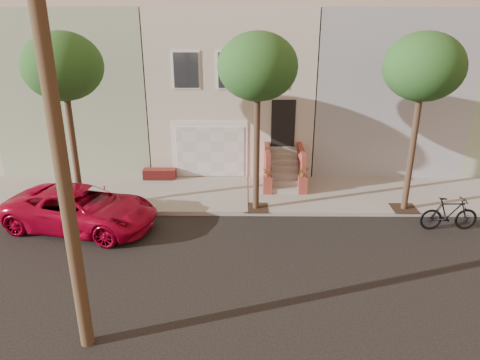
{
  "coord_description": "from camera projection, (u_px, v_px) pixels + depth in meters",
  "views": [
    {
      "loc": [
        0.55,
        -11.49,
        7.2
      ],
      "look_at": [
        0.42,
        3.0,
        1.61
      ],
      "focal_mm": 33.97,
      "sensor_mm": 36.0,
      "label": 1
    }
  ],
  "objects": [
    {
      "name": "sidewalk",
      "position": [
        230.0,
        194.0,
        18.28
      ],
      "size": [
        40.0,
        3.7,
        0.15
      ],
      "primitive_type": "cube",
      "color": "gray",
      "rests_on": "ground"
    },
    {
      "name": "pickup_truck",
      "position": [
        81.0,
        209.0,
        15.46
      ],
      "size": [
        5.6,
        3.53,
        1.44
      ],
      "primitive_type": "imported",
      "rotation": [
        0.0,
        0.0,
        1.34
      ],
      "color": "#A50424",
      "rests_on": "ground"
    },
    {
      "name": "tree_right",
      "position": [
        424.0,
        68.0,
        15.01
      ],
      "size": [
        2.7,
        2.57,
        6.3
      ],
      "color": "#2D2116",
      "rests_on": "sidewalk"
    },
    {
      "name": "ground",
      "position": [
        225.0,
        268.0,
        13.32
      ],
      "size": [
        90.0,
        90.0,
        0.0
      ],
      "primitive_type": "plane",
      "color": "black",
      "rests_on": "ground"
    },
    {
      "name": "house_row",
      "position": [
        233.0,
        82.0,
        22.44
      ],
      "size": [
        33.1,
        11.7,
        7.0
      ],
      "color": "#BCB1A0",
      "rests_on": "sidewalk"
    },
    {
      "name": "tree_mid",
      "position": [
        258.0,
        68.0,
        15.05
      ],
      "size": [
        2.7,
        2.57,
        6.3
      ],
      "color": "#2D2116",
      "rests_on": "sidewalk"
    },
    {
      "name": "motorcycle",
      "position": [
        449.0,
        214.0,
        15.38
      ],
      "size": [
        1.98,
        0.62,
        1.18
      ],
      "primitive_type": "imported",
      "rotation": [
        0.0,
        0.0,
        1.6
      ],
      "color": "black",
      "rests_on": "ground"
    },
    {
      "name": "tree_left",
      "position": [
        63.0,
        68.0,
        15.11
      ],
      "size": [
        2.7,
        2.57,
        6.3
      ],
      "color": "#2D2116",
      "rests_on": "sidewalk"
    }
  ]
}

